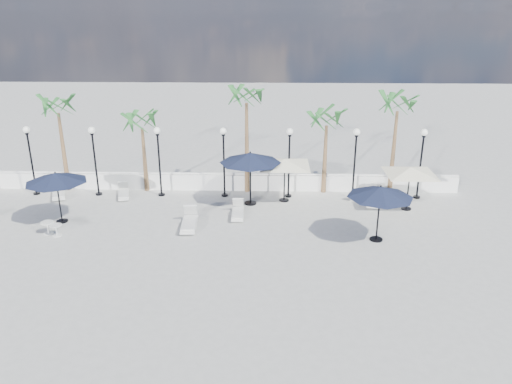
{
  "coord_description": "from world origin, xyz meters",
  "views": [
    {
      "loc": [
        2.45,
        -19.12,
        9.81
      ],
      "look_at": [
        1.82,
        3.15,
        1.5
      ],
      "focal_mm": 35.0,
      "sensor_mm": 36.0,
      "label": 1
    }
  ],
  "objects_px": {
    "lounger_2": "(123,193)",
    "parasol_navy_left": "(56,178)",
    "parasol_navy_right": "(380,192)",
    "parasol_cream_sq_a": "(285,159)",
    "lounger_4": "(238,212)",
    "lounger_3": "(189,222)",
    "lounger_7": "(367,196)",
    "lounger_5": "(375,196)",
    "parasol_navy_mid": "(250,158)",
    "lounger_6": "(371,199)",
    "parasol_cream_sq_b": "(411,167)",
    "lounger_1": "(59,192)"
  },
  "relations": [
    {
      "from": "lounger_2",
      "to": "parasol_navy_left",
      "type": "distance_m",
      "value": 4.49
    },
    {
      "from": "lounger_6",
      "to": "parasol_navy_left",
      "type": "height_order",
      "value": "parasol_navy_left"
    },
    {
      "from": "lounger_1",
      "to": "parasol_cream_sq_a",
      "type": "bearing_deg",
      "value": -22.59
    },
    {
      "from": "parasol_cream_sq_b",
      "to": "parasol_cream_sq_a",
      "type": "bearing_deg",
      "value": 170.78
    },
    {
      "from": "lounger_2",
      "to": "lounger_5",
      "type": "xyz_separation_m",
      "value": [
        13.71,
        -0.05,
        0.02
      ]
    },
    {
      "from": "lounger_4",
      "to": "parasol_cream_sq_b",
      "type": "height_order",
      "value": "parasol_cream_sq_b"
    },
    {
      "from": "parasol_navy_right",
      "to": "parasol_cream_sq_a",
      "type": "bearing_deg",
      "value": 130.43
    },
    {
      "from": "lounger_5",
      "to": "parasol_navy_left",
      "type": "relative_size",
      "value": 0.67
    },
    {
      "from": "parasol_navy_left",
      "to": "parasol_navy_mid",
      "type": "relative_size",
      "value": 0.9
    },
    {
      "from": "lounger_6",
      "to": "parasol_navy_left",
      "type": "xyz_separation_m",
      "value": [
        -15.46,
        -2.85,
        2.0
      ]
    },
    {
      "from": "lounger_2",
      "to": "lounger_7",
      "type": "relative_size",
      "value": 1.01
    },
    {
      "from": "parasol_cream_sq_a",
      "to": "lounger_7",
      "type": "bearing_deg",
      "value": 3.63
    },
    {
      "from": "parasol_navy_mid",
      "to": "parasol_cream_sq_b",
      "type": "height_order",
      "value": "parasol_navy_mid"
    },
    {
      "from": "lounger_1",
      "to": "lounger_3",
      "type": "relative_size",
      "value": 0.99
    },
    {
      "from": "lounger_1",
      "to": "parasol_cream_sq_b",
      "type": "bearing_deg",
      "value": -25.19
    },
    {
      "from": "lounger_6",
      "to": "parasol_navy_right",
      "type": "bearing_deg",
      "value": -92.51
    },
    {
      "from": "lounger_4",
      "to": "parasol_navy_mid",
      "type": "distance_m",
      "value": 2.92
    },
    {
      "from": "lounger_6",
      "to": "parasol_cream_sq_a",
      "type": "height_order",
      "value": "parasol_cream_sq_a"
    },
    {
      "from": "parasol_cream_sq_b",
      "to": "lounger_2",
      "type": "bearing_deg",
      "value": 174.89
    },
    {
      "from": "lounger_6",
      "to": "lounger_7",
      "type": "height_order",
      "value": "lounger_6"
    },
    {
      "from": "lounger_5",
      "to": "parasol_cream_sq_b",
      "type": "xyz_separation_m",
      "value": [
        1.34,
        -1.3,
        2.02
      ]
    },
    {
      "from": "lounger_4",
      "to": "lounger_3",
      "type": "bearing_deg",
      "value": -149.78
    },
    {
      "from": "parasol_navy_right",
      "to": "parasol_cream_sq_a",
      "type": "relative_size",
      "value": 0.57
    },
    {
      "from": "lounger_3",
      "to": "parasol_navy_right",
      "type": "relative_size",
      "value": 0.73
    },
    {
      "from": "lounger_6",
      "to": "parasol_navy_mid",
      "type": "height_order",
      "value": "parasol_navy_mid"
    },
    {
      "from": "lounger_3",
      "to": "lounger_4",
      "type": "height_order",
      "value": "lounger_3"
    },
    {
      "from": "lounger_4",
      "to": "lounger_5",
      "type": "bearing_deg",
      "value": 17.21
    },
    {
      "from": "lounger_6",
      "to": "parasol_navy_left",
      "type": "distance_m",
      "value": 15.85
    },
    {
      "from": "lounger_2",
      "to": "lounger_5",
      "type": "distance_m",
      "value": 13.71
    },
    {
      "from": "lounger_5",
      "to": "parasol_cream_sq_a",
      "type": "xyz_separation_m",
      "value": [
        -4.93,
        -0.28,
        2.09
      ]
    },
    {
      "from": "parasol_cream_sq_b",
      "to": "lounger_5",
      "type": "bearing_deg",
      "value": 135.88
    },
    {
      "from": "lounger_1",
      "to": "lounger_4",
      "type": "bearing_deg",
      "value": -35.3
    },
    {
      "from": "lounger_2",
      "to": "lounger_4",
      "type": "height_order",
      "value": "lounger_4"
    },
    {
      "from": "lounger_1",
      "to": "lounger_2",
      "type": "xyz_separation_m",
      "value": [
        3.59,
        -0.0,
        -0.04
      ]
    },
    {
      "from": "lounger_5",
      "to": "lounger_6",
      "type": "height_order",
      "value": "lounger_6"
    },
    {
      "from": "lounger_7",
      "to": "parasol_navy_right",
      "type": "bearing_deg",
      "value": -105.36
    },
    {
      "from": "lounger_5",
      "to": "parasol_navy_mid",
      "type": "bearing_deg",
      "value": -160.57
    },
    {
      "from": "lounger_1",
      "to": "parasol_navy_left",
      "type": "bearing_deg",
      "value": -87.04
    },
    {
      "from": "lounger_6",
      "to": "lounger_7",
      "type": "bearing_deg",
      "value": 111.98
    },
    {
      "from": "lounger_2",
      "to": "parasol_navy_mid",
      "type": "bearing_deg",
      "value": -22.63
    },
    {
      "from": "lounger_6",
      "to": "parasol_navy_left",
      "type": "bearing_deg",
      "value": -164.2
    },
    {
      "from": "lounger_3",
      "to": "parasol_cream_sq_b",
      "type": "height_order",
      "value": "parasol_cream_sq_b"
    },
    {
      "from": "lounger_7",
      "to": "parasol_cream_sq_b",
      "type": "distance_m",
      "value": 3.02
    },
    {
      "from": "lounger_5",
      "to": "parasol_navy_right",
      "type": "xyz_separation_m",
      "value": [
        -0.92,
        -4.99,
        2.05
      ]
    },
    {
      "from": "lounger_2",
      "to": "parasol_navy_left",
      "type": "xyz_separation_m",
      "value": [
        -2.06,
        -3.43,
        2.03
      ]
    },
    {
      "from": "lounger_7",
      "to": "parasol_cream_sq_a",
      "type": "height_order",
      "value": "parasol_cream_sq_a"
    },
    {
      "from": "lounger_2",
      "to": "parasol_navy_right",
      "type": "xyz_separation_m",
      "value": [
        12.79,
        -5.03,
        2.06
      ]
    },
    {
      "from": "lounger_2",
      "to": "lounger_7",
      "type": "height_order",
      "value": "lounger_7"
    },
    {
      "from": "lounger_3",
      "to": "parasol_cream_sq_a",
      "type": "distance_m",
      "value": 6.15
    },
    {
      "from": "lounger_2",
      "to": "lounger_7",
      "type": "distance_m",
      "value": 13.25
    }
  ]
}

